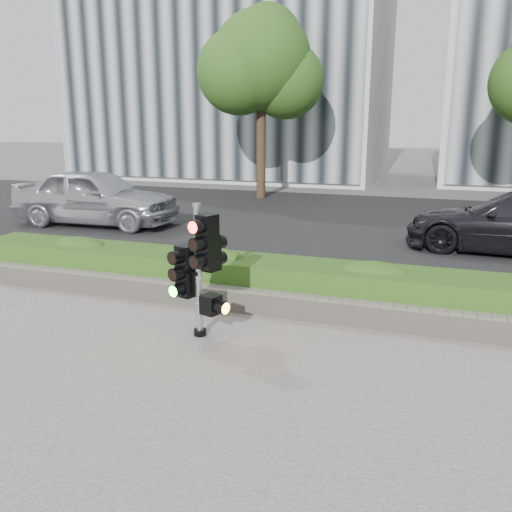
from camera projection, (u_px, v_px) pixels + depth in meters
name	position (u px, v px, depth m)	size (l,w,h in m)	color
ground	(223.00, 365.00, 6.77)	(120.00, 120.00, 0.00)	#51514C
sidewalk	(105.00, 488.00, 4.48)	(16.00, 11.00, 0.03)	#9E9389
road	(355.00, 225.00, 15.91)	(60.00, 13.00, 0.02)	black
curb	(292.00, 289.00, 9.63)	(60.00, 0.25, 0.12)	gray
stone_wall	(270.00, 303.00, 8.46)	(12.00, 0.32, 0.34)	gray
hedge	(282.00, 281.00, 9.01)	(12.00, 1.00, 0.68)	#558629
building_left	(234.00, 34.00, 28.91)	(16.00, 9.00, 15.00)	#B7B7B2
tree_left	(261.00, 64.00, 20.33)	(4.61, 4.03, 7.34)	black
traffic_signal	(201.00, 264.00, 7.39)	(0.69, 0.57, 1.87)	black
car_silver	(95.00, 197.00, 15.66)	(1.94, 4.83, 1.65)	#B7B9BF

